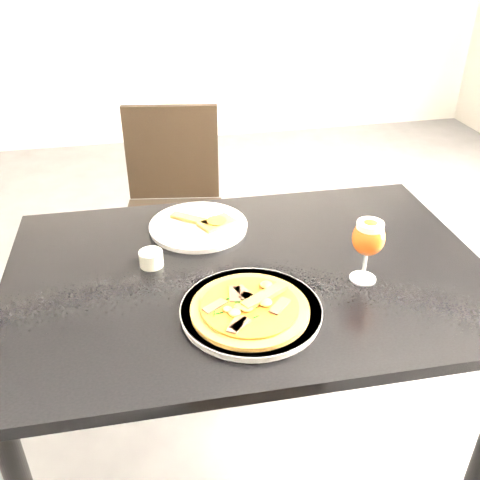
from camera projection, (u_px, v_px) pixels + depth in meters
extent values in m
plane|color=#4A4A4D|center=(258.00, 459.00, 1.73)|extent=(6.00, 6.00, 0.00)
cube|color=black|center=(248.00, 274.00, 1.34)|extent=(1.22, 0.83, 0.03)
cylinder|color=black|center=(64.00, 328.00, 1.74)|extent=(0.05, 0.05, 0.72)
cylinder|color=black|center=(376.00, 291.00, 1.91)|extent=(0.05, 0.05, 0.72)
cube|color=black|center=(173.00, 225.00, 2.18)|extent=(0.46, 0.46, 0.04)
cylinder|color=black|center=(134.00, 294.00, 2.15)|extent=(0.03, 0.03, 0.41)
cylinder|color=black|center=(215.00, 291.00, 2.17)|extent=(0.03, 0.03, 0.41)
cylinder|color=black|center=(143.00, 251.00, 2.43)|extent=(0.03, 0.03, 0.41)
cylinder|color=black|center=(214.00, 249.00, 2.45)|extent=(0.03, 0.03, 0.41)
cube|color=black|center=(172.00, 153.00, 2.22)|extent=(0.38, 0.09, 0.40)
cylinder|color=silver|center=(251.00, 311.00, 1.18)|extent=(0.31, 0.31, 0.02)
cylinder|color=brown|center=(250.00, 309.00, 1.17)|extent=(0.26, 0.26, 0.01)
cylinder|color=#A1540D|center=(250.00, 306.00, 1.16)|extent=(0.21, 0.21, 0.01)
cube|color=#452B1E|center=(262.00, 303.00, 1.16)|extent=(0.05, 0.03, 0.00)
cube|color=#452B1E|center=(259.00, 293.00, 1.19)|extent=(0.05, 0.06, 0.00)
cube|color=#452B1E|center=(237.00, 288.00, 1.21)|extent=(0.04, 0.06, 0.00)
cube|color=#452B1E|center=(237.00, 303.00, 1.16)|extent=(0.06, 0.05, 0.00)
cube|color=#452B1E|center=(233.00, 313.00, 1.13)|extent=(0.06, 0.05, 0.00)
cube|color=#452B1E|center=(250.00, 324.00, 1.10)|extent=(0.04, 0.06, 0.00)
cube|color=#452B1E|center=(260.00, 310.00, 1.14)|extent=(0.05, 0.06, 0.00)
ellipsoid|color=#DCD347|center=(256.00, 300.00, 1.17)|extent=(0.02, 0.02, 0.01)
ellipsoid|color=#DCD347|center=(244.00, 286.00, 1.21)|extent=(0.02, 0.02, 0.01)
ellipsoid|color=#DCD347|center=(242.00, 302.00, 1.16)|extent=(0.02, 0.02, 0.01)
ellipsoid|color=#DCD347|center=(227.00, 316.00, 1.12)|extent=(0.02, 0.02, 0.01)
ellipsoid|color=#DCD347|center=(252.00, 309.00, 1.14)|extent=(0.02, 0.02, 0.01)
ellipsoid|color=#DCD347|center=(279.00, 310.00, 1.14)|extent=(0.02, 0.02, 0.01)
cube|color=#0B3F0B|center=(251.00, 301.00, 1.17)|extent=(0.01, 0.02, 0.00)
cube|color=#0B3F0B|center=(242.00, 294.00, 1.19)|extent=(0.01, 0.02, 0.00)
cube|color=#0B3F0B|center=(224.00, 294.00, 1.19)|extent=(0.01, 0.01, 0.00)
cube|color=#0B3F0B|center=(237.00, 305.00, 1.16)|extent=(0.02, 0.01, 0.00)
cube|color=#0B3F0B|center=(228.00, 313.00, 1.13)|extent=(0.02, 0.01, 0.00)
cube|color=#0B3F0B|center=(247.00, 308.00, 1.15)|extent=(0.01, 0.02, 0.00)
cube|color=#0B3F0B|center=(253.00, 317.00, 1.12)|extent=(0.00, 0.02, 0.00)
cube|color=#0B3F0B|center=(272.00, 321.00, 1.11)|extent=(0.01, 0.02, 0.00)
cube|color=#0B3F0B|center=(262.00, 307.00, 1.15)|extent=(0.02, 0.01, 0.00)
cube|color=#0B3F0B|center=(274.00, 301.00, 1.17)|extent=(0.02, 0.00, 0.00)
cube|color=#0B3F0B|center=(254.00, 302.00, 1.17)|extent=(0.02, 0.01, 0.00)
cube|color=brown|center=(262.00, 294.00, 1.18)|extent=(0.12, 0.08, 0.01)
cylinder|color=silver|center=(198.00, 226.00, 1.51)|extent=(0.34, 0.34, 0.01)
cube|color=brown|center=(190.00, 219.00, 1.52)|extent=(0.11, 0.10, 0.01)
cube|color=brown|center=(217.00, 223.00, 1.50)|extent=(0.11, 0.10, 0.01)
cylinder|color=#A1540D|center=(217.00, 221.00, 1.50)|extent=(0.06, 0.06, 0.00)
cube|color=brown|center=(210.00, 243.00, 1.44)|extent=(0.12, 0.03, 0.01)
cylinder|color=beige|center=(151.00, 259.00, 1.34)|extent=(0.06, 0.06, 0.04)
cylinder|color=gold|center=(151.00, 254.00, 1.34)|extent=(0.05, 0.05, 0.01)
cylinder|color=silver|center=(363.00, 278.00, 1.30)|extent=(0.06, 0.06, 0.00)
cylinder|color=silver|center=(364.00, 266.00, 1.28)|extent=(0.01, 0.01, 0.07)
ellipsoid|color=#9A3A0E|center=(369.00, 238.00, 1.24)|extent=(0.08, 0.08, 0.09)
cylinder|color=silver|center=(370.00, 225.00, 1.22)|extent=(0.06, 0.06, 0.01)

